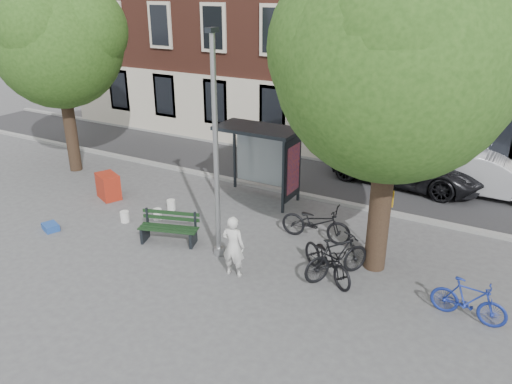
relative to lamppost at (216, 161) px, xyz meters
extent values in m
plane|color=#4C4C4F|center=(0.00, 0.00, -2.78)|extent=(90.00, 90.00, 0.00)
cube|color=#28282B|center=(0.00, 7.00, -2.78)|extent=(40.00, 4.00, 0.01)
cube|color=gray|center=(0.00, 5.00, -2.72)|extent=(40.00, 0.25, 0.12)
cube|color=gray|center=(0.00, 9.00, -2.72)|extent=(40.00, 0.25, 0.12)
cylinder|color=#9EA0A3|center=(0.00, 0.00, 0.22)|extent=(0.14, 0.14, 6.00)
cylinder|color=#9EA0A3|center=(0.00, 0.00, -2.66)|extent=(0.28, 0.28, 0.24)
cube|color=#1E2328|center=(0.00, 0.00, 3.27)|extent=(0.18, 0.35, 0.12)
cylinder|color=black|center=(4.00, 1.50, -1.08)|extent=(0.56, 0.56, 3.40)
sphere|color=#244815|center=(4.00, 1.50, 2.62)|extent=(5.60, 5.60, 5.60)
sphere|color=#244815|center=(4.90, 1.90, 3.12)|extent=(3.92, 3.92, 3.92)
sphere|color=#244815|center=(3.20, 1.20, 2.92)|extent=(4.20, 4.20, 4.20)
sphere|color=#244815|center=(4.20, 0.60, 3.22)|extent=(3.64, 3.64, 3.64)
cylinder|color=black|center=(-9.00, 3.00, -1.18)|extent=(0.48, 0.48, 3.20)
sphere|color=#244815|center=(-9.00, 3.00, 2.22)|extent=(4.80, 4.80, 4.80)
sphere|color=#244815|center=(-8.10, 3.40, 2.72)|extent=(3.36, 3.36, 3.36)
sphere|color=#244815|center=(-9.80, 2.70, 2.52)|extent=(3.60, 3.60, 3.60)
sphere|color=#244815|center=(-8.80, 2.10, 2.82)|extent=(3.12, 3.12, 3.12)
cube|color=#1E2328|center=(-2.30, 3.40, -1.53)|extent=(0.08, 0.08, 2.50)
cube|color=#1E2328|center=(0.30, 3.40, -1.53)|extent=(0.08, 0.08, 2.50)
cube|color=#1E2328|center=(-2.30, 4.60, -1.53)|extent=(0.08, 0.08, 2.50)
cube|color=#1E2328|center=(0.30, 4.60, -1.53)|extent=(0.08, 0.08, 2.50)
cube|color=#1E2328|center=(-1.00, 4.00, -0.22)|extent=(2.85, 1.45, 0.12)
cube|color=#8C999E|center=(-1.00, 4.60, -1.41)|extent=(2.34, 0.04, 2.00)
cube|color=#1E2328|center=(0.30, 4.00, -1.41)|extent=(0.12, 1.14, 2.12)
cube|color=#D84C19|center=(0.37, 4.00, -1.41)|extent=(0.02, 0.90, 1.62)
imported|color=silver|center=(0.91, -0.69, -1.95)|extent=(0.66, 0.48, 1.68)
cube|color=#1E2328|center=(-2.38, -0.36, -2.56)|extent=(0.25, 0.55, 0.45)
cube|color=#1E2328|center=(-0.96, 0.10, -2.56)|extent=(0.25, 0.55, 0.45)
cube|color=black|center=(-1.62, -0.30, -2.32)|extent=(1.69, 0.65, 0.04)
cube|color=black|center=(-1.67, -0.13, -2.32)|extent=(1.69, 0.65, 0.04)
cube|color=black|center=(-1.73, 0.04, -2.32)|extent=(1.69, 0.65, 0.04)
cube|color=black|center=(-1.76, 0.14, -2.12)|extent=(1.67, 0.59, 0.10)
cube|color=black|center=(-1.76, 0.14, -1.94)|extent=(1.67, 0.59, 0.10)
imported|color=black|center=(2.00, 2.17, -2.22)|extent=(2.18, 0.87, 1.12)
imported|color=navy|center=(6.50, 0.29, -2.28)|extent=(1.70, 0.60, 1.00)
imported|color=black|center=(3.08, 0.39, -2.25)|extent=(2.08, 1.72, 1.07)
imported|color=black|center=(3.29, 0.51, -2.19)|extent=(1.53, 1.95, 1.18)
imported|color=black|center=(3.21, 8.20, -1.99)|extent=(5.91, 3.13, 1.58)
imported|color=#B5B7BE|center=(5.94, 8.40, -2.00)|extent=(4.79, 1.73, 1.57)
cube|color=#9E2615|center=(-5.65, 1.48, -2.33)|extent=(1.07, 0.92, 0.90)
cube|color=#204696|center=(-5.40, -1.28, -2.68)|extent=(0.66, 0.57, 0.20)
cylinder|color=silver|center=(-3.79, 0.29, -2.60)|extent=(0.31, 0.31, 0.36)
cylinder|color=silver|center=(-3.08, 1.75, -2.60)|extent=(0.34, 0.34, 0.36)
cylinder|color=white|center=(-3.00, 0.95, -2.60)|extent=(0.28, 0.28, 0.36)
cylinder|color=#9EA0A3|center=(4.03, 2.01, -1.78)|extent=(0.04, 0.04, 2.01)
cube|color=gold|center=(4.03, 2.01, -0.94)|extent=(0.36, 0.08, 0.47)
camera|label=1|loc=(6.94, -10.21, 4.23)|focal=35.00mm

